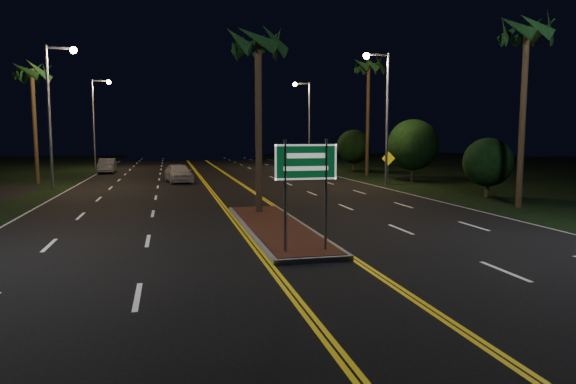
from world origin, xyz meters
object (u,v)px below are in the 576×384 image
object	(u,v)px
streetlight_right_far	(306,114)
warning_sign	(388,163)
median_island	(276,227)
palm_median	(258,43)
highway_sign	(306,173)
streetlight_left_mid	(55,100)
palm_left_far	(32,73)
shrub_mid	(413,145)
palm_right_far	(369,67)
car_far	(107,164)
streetlight_left_far	(97,113)
palm_right_near	(527,31)
shrub_near	(488,162)
streetlight_right_mid	(382,103)
shrub_far	(354,147)
car_near	(178,171)

from	to	relation	value
streetlight_right_far	warning_sign	distance (m)	20.22
median_island	palm_median	world-z (taller)	palm_median
highway_sign	streetlight_left_mid	size ratio (longest dim) A/B	0.36
palm_left_far	shrub_mid	bearing A→B (deg)	-8.49
highway_sign	palm_right_far	distance (m)	30.81
streetlight_right_far	palm_right_far	xyz separation A→B (m)	(2.19, -12.00, 3.49)
palm_left_far	car_far	distance (m)	12.96
highway_sign	palm_right_far	size ratio (longest dim) A/B	0.31
palm_right_far	car_far	xyz separation A→B (m)	(-22.04, 8.33, -8.38)
streetlight_left_mid	streetlight_left_far	xyz separation A→B (m)	(0.00, 20.00, 0.00)
median_island	highway_sign	xyz separation A→B (m)	(0.00, -4.20, 2.32)
palm_right_near	shrub_near	distance (m)	7.50
median_island	shrub_near	world-z (taller)	shrub_near
streetlight_right_mid	car_far	world-z (taller)	streetlight_right_mid
highway_sign	palm_right_near	bearing A→B (deg)	29.95
streetlight_left_far	shrub_mid	distance (m)	31.85
streetlight_left_mid	palm_right_far	xyz separation A→B (m)	(23.41, 6.00, 3.49)
palm_median	car_far	world-z (taller)	palm_median
car_far	shrub_far	bearing A→B (deg)	-6.98
streetlight_left_far	car_near	world-z (taller)	streetlight_left_far
palm_right_near	car_near	distance (m)	24.25
palm_right_near	shrub_far	bearing A→B (deg)	87.14
median_island	warning_sign	world-z (taller)	warning_sign
median_island	streetlight_left_mid	bearing A→B (deg)	121.98
median_island	palm_left_far	xyz separation A→B (m)	(-12.80, 21.00, 7.66)
palm_left_far	shrub_far	distance (m)	28.30
shrub_mid	streetlight_left_mid	bearing A→B (deg)	180.00
palm_right_near	warning_sign	bearing A→B (deg)	95.82
median_island	streetlight_left_mid	size ratio (longest dim) A/B	1.14
palm_right_near	palm_median	bearing A→B (deg)	177.71
streetlight_right_mid	warning_sign	bearing A→B (deg)	19.01
car_far	highway_sign	bearing A→B (deg)	-76.64
streetlight_right_mid	car_far	size ratio (longest dim) A/B	1.95
highway_sign	shrub_far	size ratio (longest dim) A/B	0.81
shrub_near	car_far	bearing A→B (deg)	133.08
shrub_mid	shrub_far	xyz separation A→B (m)	(-0.20, 12.00, -0.39)
car_near	streetlight_left_far	bearing A→B (deg)	105.34
median_island	streetlight_left_mid	distance (m)	20.80
streetlight_left_far	car_near	distance (m)	19.17
palm_right_near	shrub_far	distance (m)	26.69
streetlight_left_mid	streetlight_right_mid	xyz separation A→B (m)	(21.23, -2.00, 0.00)
streetlight_right_mid	palm_left_far	world-z (taller)	streetlight_right_mid
highway_sign	streetlight_right_far	distance (m)	40.74
highway_sign	streetlight_right_far	bearing A→B (deg)	74.85
streetlight_left_mid	car_far	distance (m)	15.20
streetlight_left_mid	shrub_near	size ratio (longest dim) A/B	2.73
streetlight_left_mid	palm_median	distance (m)	17.25
highway_sign	warning_sign	world-z (taller)	highway_sign
palm_median	car_near	size ratio (longest dim) A/B	1.69
median_island	shrub_near	size ratio (longest dim) A/B	3.11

